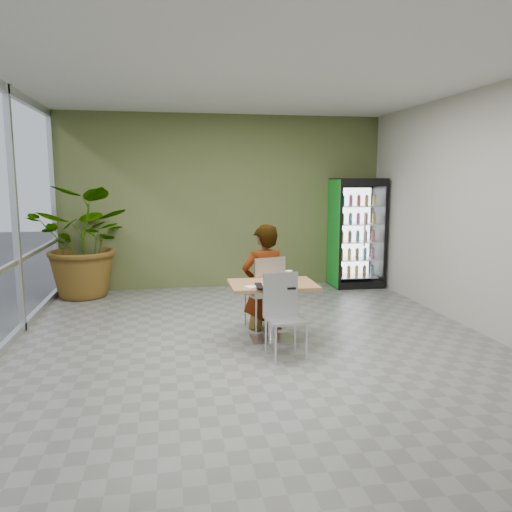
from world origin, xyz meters
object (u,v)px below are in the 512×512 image
Objects in this scene: chair_far at (267,287)px; seated_woman at (264,288)px; dining_table at (272,300)px; cafeteria_tray at (275,286)px; chair_near at (283,308)px; beverage_fridge at (357,233)px; potted_plant at (87,242)px; soda_cup at (289,277)px.

chair_far is 0.06m from seated_woman.
cafeteria_tray is at bearing -95.74° from dining_table.
seated_woman is at bearing 87.84° from cafeteria_tray.
chair_near is at bearing -88.01° from dining_table.
beverage_fridge is at bearing 52.96° from dining_table.
seated_woman reaches higher than dining_table.
cafeteria_tray is (-0.03, -0.83, 0.20)m from seated_woman.
potted_plant reaches higher than seated_woman.
potted_plant reaches higher than soda_cup.
potted_plant is (-2.63, 2.97, 0.42)m from dining_table.
soda_cup is at bearing -8.82° from dining_table.
seated_woman reaches higher than cafeteria_tray.
chair_far is 3.63m from potted_plant.
seated_woman is 3.83× the size of cafeteria_tray.
beverage_fridge is 1.07× the size of potted_plant.
cafeteria_tray is at bearing 73.87° from seated_woman.
seated_woman is at bearing -131.41° from beverage_fridge.
beverage_fridge is (2.30, 3.25, 0.26)m from cafeteria_tray.
soda_cup is 0.08× the size of potted_plant.
soda_cup is (0.18, 0.47, 0.27)m from chair_near.
potted_plant is at bearing 121.35° from chair_near.
beverage_fridge reaches higher than cafeteria_tray.
potted_plant is at bearing -177.89° from beverage_fridge.
beverage_fridge reaches higher than potted_plant.
cafeteria_tray is (-0.22, -0.21, -0.06)m from soda_cup.
beverage_fridge is (2.24, 2.47, 0.43)m from chair_far.
soda_cup is at bearing -122.60° from beverage_fridge.
chair_far is 2.22× the size of cafeteria_tray.
cafeteria_tray is 0.22× the size of beverage_fridge.
seated_woman is at bearing -77.93° from chair_far.
chair_far reaches higher than dining_table.
chair_near is 1.09m from seated_woman.
beverage_fridge is (2.27, 3.01, 0.48)m from dining_table.
beverage_fridge is 4.90m from potted_plant.
chair_far is 6.46× the size of soda_cup.
chair_near reaches higher than soda_cup.
cafeteria_tray is at bearing -50.90° from potted_plant.
potted_plant reaches higher than cafeteria_tray.
dining_table is 0.52× the size of beverage_fridge.
dining_table is 0.55× the size of potted_plant.
beverage_fridge reaches higher than seated_woman.
chair_near is 4.39m from potted_plant.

